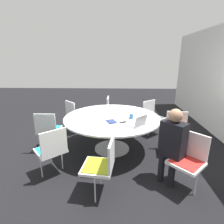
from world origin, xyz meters
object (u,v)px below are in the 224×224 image
at_px(chair_2, 152,115).
at_px(chair_3, 112,109).
at_px(chair_6, 52,148).
at_px(chair_4, 75,114).
at_px(coffee_cup, 131,116).
at_px(chair_0, 189,157).
at_px(person_0, 172,141).
at_px(chair_1, 177,130).
at_px(chair_5, 48,128).
at_px(chair_7, 102,163).
at_px(handbag, 143,124).
at_px(cell_phone, 123,122).
at_px(spiral_notebook, 112,122).
at_px(laptop, 138,123).

bearing_deg(chair_2, chair_3, -61.82).
distance_m(chair_2, chair_6, 2.66).
relative_size(chair_4, coffee_cup, 8.67).
distance_m(chair_0, chair_3, 2.75).
height_order(chair_6, person_0, person_0).
bearing_deg(chair_4, chair_6, -44.02).
bearing_deg(chair_0, chair_1, -52.08).
bearing_deg(chair_5, chair_7, -46.16).
bearing_deg(chair_6, handbag, 7.90).
height_order(chair_4, coffee_cup, chair_4).
xyz_separation_m(chair_4, chair_6, (1.82, 0.05, 0.00)).
height_order(chair_0, chair_5, same).
bearing_deg(person_0, chair_5, 24.60).
xyz_separation_m(chair_5, chair_7, (1.23, 1.24, 0.00)).
height_order(chair_2, person_0, person_0).
xyz_separation_m(chair_1, handbag, (-1.25, -0.50, -0.37)).
bearing_deg(cell_phone, chair_6, -62.66).
distance_m(chair_0, coffee_cup, 1.32).
distance_m(chair_2, coffee_cup, 1.19).
relative_size(chair_7, cell_phone, 5.50).
height_order(chair_6, handbag, chair_6).
relative_size(chair_3, chair_5, 1.00).
relative_size(chair_4, spiral_notebook, 3.41).
height_order(person_0, handbag, person_0).
height_order(chair_6, coffee_cup, chair_6).
xyz_separation_m(chair_2, chair_4, (-0.01, -2.00, 0.00)).
xyz_separation_m(chair_0, spiral_notebook, (-0.82, -1.16, 0.24)).
distance_m(chair_1, coffee_cup, 0.98).
height_order(chair_7, handbag, chair_7).
height_order(chair_4, spiral_notebook, chair_4).
height_order(chair_4, person_0, person_0).
height_order(chair_6, laptop, laptop).
xyz_separation_m(chair_7, spiral_notebook, (-1.01, 0.09, 0.24)).
height_order(chair_2, spiral_notebook, chair_2).
bearing_deg(chair_2, chair_1, 70.29).
relative_size(chair_0, chair_4, 1.00).
bearing_deg(chair_4, cell_phone, -0.75).
bearing_deg(cell_phone, chair_4, -135.03).
xyz_separation_m(chair_7, cell_phone, (-0.99, 0.31, 0.23)).
bearing_deg(chair_7, chair_4, 29.19).
distance_m(chair_0, spiral_notebook, 1.44).
xyz_separation_m(chair_6, chair_7, (0.39, 0.85, 0.00)).
height_order(laptop, spiral_notebook, laptop).
bearing_deg(chair_1, laptop, 32.93).
relative_size(chair_0, chair_1, 1.00).
relative_size(chair_7, spiral_notebook, 3.41).
bearing_deg(handbag, person_0, 3.06).
bearing_deg(cell_phone, chair_3, -171.52).
distance_m(chair_1, handbag, 1.40).
distance_m(chair_0, chair_1, 1.05).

